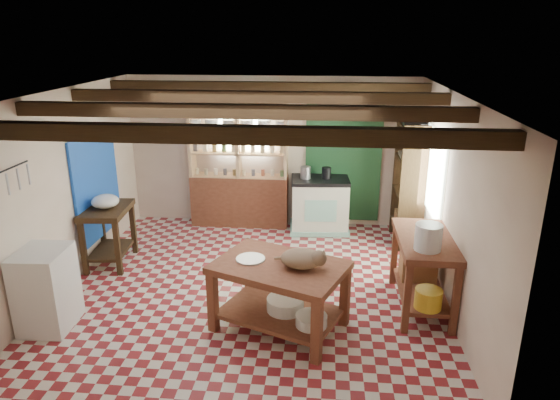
# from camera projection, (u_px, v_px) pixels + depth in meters

# --- Properties ---
(floor) EXTENTS (5.00, 5.00, 0.02)m
(floor) POSITION_uv_depth(u_px,v_px,m) (252.00, 288.00, 6.78)
(floor) COLOR maroon
(floor) RESTS_ON ground
(ceiling) EXTENTS (5.00, 5.00, 0.02)m
(ceiling) POSITION_uv_depth(u_px,v_px,m) (248.00, 93.00, 5.94)
(ceiling) COLOR #434348
(ceiling) RESTS_ON wall_back
(wall_back) EXTENTS (5.00, 0.04, 2.60)m
(wall_back) POSITION_uv_depth(u_px,v_px,m) (272.00, 152.00, 8.71)
(wall_back) COLOR beige
(wall_back) RESTS_ON floor
(wall_front) EXTENTS (5.00, 0.04, 2.60)m
(wall_front) POSITION_uv_depth(u_px,v_px,m) (203.00, 294.00, 4.00)
(wall_front) COLOR beige
(wall_front) RESTS_ON floor
(wall_left) EXTENTS (0.04, 5.00, 2.60)m
(wall_left) POSITION_uv_depth(u_px,v_px,m) (63.00, 191.00, 6.58)
(wall_left) COLOR beige
(wall_left) RESTS_ON floor
(wall_right) EXTENTS (0.04, 5.00, 2.60)m
(wall_right) POSITION_uv_depth(u_px,v_px,m) (451.00, 203.00, 6.13)
(wall_right) COLOR beige
(wall_right) RESTS_ON floor
(ceiling_beams) EXTENTS (5.00, 3.80, 0.15)m
(ceiling_beams) POSITION_uv_depth(u_px,v_px,m) (248.00, 103.00, 5.98)
(ceiling_beams) COLOR #352312
(ceiling_beams) RESTS_ON ceiling
(blue_wall_patch) EXTENTS (0.04, 1.40, 1.60)m
(blue_wall_patch) POSITION_uv_depth(u_px,v_px,m) (97.00, 186.00, 7.49)
(blue_wall_patch) COLOR blue
(blue_wall_patch) RESTS_ON wall_left
(green_wall_patch) EXTENTS (1.30, 0.04, 2.30)m
(green_wall_patch) POSITION_uv_depth(u_px,v_px,m) (343.00, 157.00, 8.59)
(green_wall_patch) COLOR #1B4524
(green_wall_patch) RESTS_ON wall_back
(window_back) EXTENTS (0.90, 0.02, 0.80)m
(window_back) POSITION_uv_depth(u_px,v_px,m) (243.00, 129.00, 8.61)
(window_back) COLOR silver
(window_back) RESTS_ON wall_back
(window_right) EXTENTS (0.02, 1.30, 1.20)m
(window_right) POSITION_uv_depth(u_px,v_px,m) (434.00, 173.00, 7.05)
(window_right) COLOR silver
(window_right) RESTS_ON wall_right
(utensil_rail) EXTENTS (0.06, 0.90, 0.28)m
(utensil_rail) POSITION_uv_depth(u_px,v_px,m) (5.00, 182.00, 5.29)
(utensil_rail) COLOR black
(utensil_rail) RESTS_ON wall_left
(pot_rack) EXTENTS (0.86, 0.12, 0.36)m
(pot_rack) POSITION_uv_depth(u_px,v_px,m) (347.00, 106.00, 7.89)
(pot_rack) COLOR black
(pot_rack) RESTS_ON ceiling
(shelving_unit) EXTENTS (1.70, 0.34, 2.20)m
(shelving_unit) POSITION_uv_depth(u_px,v_px,m) (239.00, 165.00, 8.65)
(shelving_unit) COLOR tan
(shelving_unit) RESTS_ON floor
(tall_rack) EXTENTS (0.40, 0.86, 2.00)m
(tall_rack) POSITION_uv_depth(u_px,v_px,m) (409.00, 183.00, 7.95)
(tall_rack) COLOR #352312
(tall_rack) RESTS_ON floor
(work_table) EXTENTS (1.69, 1.43, 0.81)m
(work_table) POSITION_uv_depth(u_px,v_px,m) (280.00, 296.00, 5.74)
(work_table) COLOR brown
(work_table) RESTS_ON floor
(stove) EXTENTS (1.01, 0.72, 0.94)m
(stove) POSITION_uv_depth(u_px,v_px,m) (320.00, 205.00, 8.57)
(stove) COLOR beige
(stove) RESTS_ON floor
(prep_table) EXTENTS (0.67, 0.92, 0.88)m
(prep_table) POSITION_uv_depth(u_px,v_px,m) (109.00, 236.00, 7.35)
(prep_table) COLOR #352312
(prep_table) RESTS_ON floor
(white_cabinet) EXTENTS (0.56, 0.66, 0.96)m
(white_cabinet) POSITION_uv_depth(u_px,v_px,m) (46.00, 289.00, 5.75)
(white_cabinet) COLOR silver
(white_cabinet) RESTS_ON floor
(right_counter) EXTENTS (0.66, 1.31, 0.94)m
(right_counter) POSITION_uv_depth(u_px,v_px,m) (422.00, 273.00, 6.16)
(right_counter) COLOR brown
(right_counter) RESTS_ON floor
(cat) EXTENTS (0.53, 0.45, 0.21)m
(cat) POSITION_uv_depth(u_px,v_px,m) (302.00, 258.00, 5.51)
(cat) COLOR #906F53
(cat) RESTS_ON work_table
(steel_tray) EXTENTS (0.44, 0.44, 0.02)m
(steel_tray) POSITION_uv_depth(u_px,v_px,m) (251.00, 259.00, 5.72)
(steel_tray) COLOR #AEAFB6
(steel_tray) RESTS_ON work_table
(basin_large) EXTENTS (0.57, 0.57, 0.15)m
(basin_large) POSITION_uv_depth(u_px,v_px,m) (285.00, 304.00, 5.80)
(basin_large) COLOR silver
(basin_large) RESTS_ON work_table
(basin_small) EXTENTS (0.46, 0.46, 0.12)m
(basin_small) POSITION_uv_depth(u_px,v_px,m) (311.00, 320.00, 5.50)
(basin_small) COLOR silver
(basin_small) RESTS_ON work_table
(kettle_left) EXTENTS (0.19, 0.19, 0.20)m
(kettle_left) POSITION_uv_depth(u_px,v_px,m) (306.00, 172.00, 8.39)
(kettle_left) COLOR #AEAFB6
(kettle_left) RESTS_ON stove
(kettle_right) EXTENTS (0.16, 0.16, 0.19)m
(kettle_right) POSITION_uv_depth(u_px,v_px,m) (326.00, 173.00, 8.39)
(kettle_right) COLOR black
(kettle_right) RESTS_ON stove
(enamel_bowl) EXTENTS (0.42, 0.42, 0.19)m
(enamel_bowl) POSITION_uv_depth(u_px,v_px,m) (105.00, 201.00, 7.18)
(enamel_bowl) COLOR silver
(enamel_bowl) RESTS_ON prep_table
(white_bucket) EXTENTS (0.31, 0.31, 0.30)m
(white_bucket) POSITION_uv_depth(u_px,v_px,m) (428.00, 237.00, 5.64)
(white_bucket) COLOR silver
(white_bucket) RESTS_ON right_counter
(wicker_basket) EXTENTS (0.44, 0.35, 0.31)m
(wicker_basket) POSITION_uv_depth(u_px,v_px,m) (418.00, 267.00, 6.46)
(wicker_basket) COLOR #8E5F39
(wicker_basket) RESTS_ON right_counter
(yellow_tub) EXTENTS (0.32, 0.32, 0.23)m
(yellow_tub) POSITION_uv_depth(u_px,v_px,m) (428.00, 299.00, 5.77)
(yellow_tub) COLOR gold
(yellow_tub) RESTS_ON right_counter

